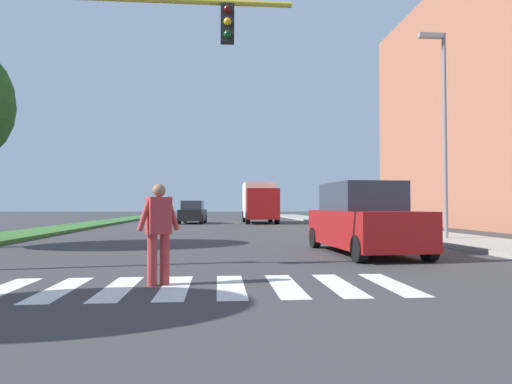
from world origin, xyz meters
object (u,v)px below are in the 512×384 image
(pedestrian_performer, at_px, (159,229))
(suv_crossing, at_px, (363,220))
(sedan_midblock, at_px, (193,213))
(street_lamp_right, at_px, (442,116))
(truck_box_delivery, at_px, (260,202))

(pedestrian_performer, xyz_separation_m, suv_crossing, (5.00, 4.49, -0.00))
(pedestrian_performer, height_order, sedan_midblock, same)
(suv_crossing, bearing_deg, street_lamp_right, 39.66)
(suv_crossing, distance_m, sedan_midblock, 22.01)
(suv_crossing, xyz_separation_m, sedan_midblock, (-5.93, 21.20, -0.15))
(street_lamp_right, distance_m, pedestrian_performer, 12.62)
(pedestrian_performer, height_order, truck_box_delivery, truck_box_delivery)
(suv_crossing, xyz_separation_m, truck_box_delivery, (-0.89, 21.79, 0.70))
(pedestrian_performer, relative_size, suv_crossing, 0.36)
(pedestrian_performer, distance_m, suv_crossing, 6.72)
(suv_crossing, relative_size, truck_box_delivery, 0.76)
(street_lamp_right, bearing_deg, pedestrian_performer, -139.06)
(street_lamp_right, xyz_separation_m, truck_box_delivery, (-5.01, 18.37, -2.96))
(street_lamp_right, relative_size, truck_box_delivery, 1.21)
(sedan_midblock, bearing_deg, street_lamp_right, -60.51)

